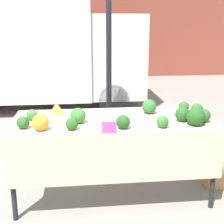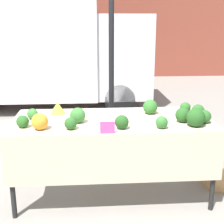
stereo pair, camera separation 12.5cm
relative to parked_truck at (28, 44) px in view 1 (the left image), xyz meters
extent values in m
plane|color=gray|center=(1.43, -4.01, -1.46)|extent=(40.00, 40.00, 0.00)
cube|color=brown|center=(1.43, 4.61, 0.85)|extent=(16.00, 0.60, 4.62)
cylinder|color=black|center=(1.48, -3.17, -0.09)|extent=(0.07, 0.07, 2.73)
cube|color=silver|center=(-0.43, 0.00, 0.08)|extent=(3.57, 1.82, 2.49)
cube|color=silver|center=(1.94, 0.00, -0.26)|extent=(1.19, 1.68, 1.79)
cylinder|color=black|center=(1.82, -0.73, -1.13)|extent=(0.66, 0.22, 0.66)
cylinder|color=black|center=(1.82, 0.73, -1.13)|extent=(0.66, 0.22, 0.66)
cube|color=beige|center=(1.43, -4.01, -0.58)|extent=(2.14, 0.94, 0.03)
cube|color=beige|center=(1.43, -4.48, -0.84)|extent=(2.14, 0.01, 0.49)
cylinder|color=black|center=(0.42, -4.42, -1.03)|extent=(0.05, 0.05, 0.86)
cylinder|color=black|center=(2.44, -4.42, -1.03)|extent=(0.05, 0.05, 0.86)
cylinder|color=black|center=(0.42, -3.60, -1.03)|extent=(0.05, 0.05, 0.86)
cylinder|color=black|center=(2.44, -3.60, -1.03)|extent=(0.05, 0.05, 0.86)
sphere|color=orange|center=(0.71, -4.31, -0.49)|extent=(0.16, 0.16, 0.16)
cone|color=#93B238|center=(0.83, -3.74, -0.50)|extent=(0.17, 0.17, 0.14)
sphere|color=#336B2D|center=(1.90, -4.35, -0.51)|extent=(0.12, 0.12, 0.12)
sphere|color=#23511E|center=(2.16, -4.17, -0.49)|extent=(0.16, 0.16, 0.16)
sphere|color=#285B23|center=(2.29, -3.82, -0.51)|extent=(0.12, 0.12, 0.12)
sphere|color=#285B23|center=(0.53, -4.24, -0.51)|extent=(0.13, 0.13, 0.13)
sphere|color=#387533|center=(1.07, -4.12, -0.49)|extent=(0.16, 0.16, 0.16)
sphere|color=#2D6628|center=(1.88, -3.83, -0.49)|extent=(0.17, 0.17, 0.17)
sphere|color=#285B23|center=(2.37, -4.22, -0.50)|extent=(0.14, 0.14, 0.14)
sphere|color=#23511E|center=(1.50, -4.34, -0.50)|extent=(0.14, 0.14, 0.14)
sphere|color=#285B23|center=(2.38, -4.01, -0.50)|extent=(0.14, 0.14, 0.14)
sphere|color=#387533|center=(0.58, -3.95, -0.51)|extent=(0.12, 0.12, 0.12)
sphere|color=#285B23|center=(1.01, -4.33, -0.51)|extent=(0.12, 0.12, 0.12)
sphere|color=#23511E|center=(2.24, -4.32, -0.47)|extent=(0.19, 0.19, 0.19)
cube|color=#EF4793|center=(1.36, -4.47, -0.51)|extent=(0.14, 0.01, 0.12)
cube|color=tan|center=(2.80, -3.95, -1.31)|extent=(0.49, 0.32, 0.30)
camera|label=1|loc=(1.08, -7.22, 0.41)|focal=50.00mm
camera|label=2|loc=(1.21, -7.23, 0.41)|focal=50.00mm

